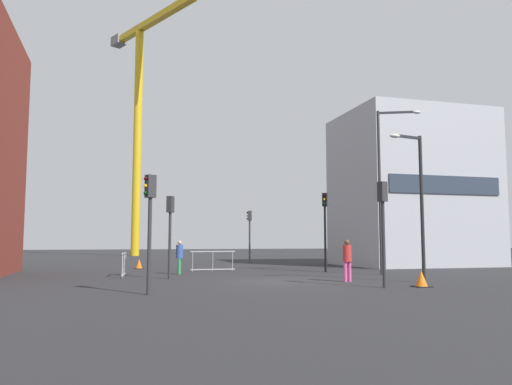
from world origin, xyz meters
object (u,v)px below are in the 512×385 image
at_px(traffic_light_corner, 170,223).
at_px(traffic_light_island, 150,213).
at_px(traffic_light_far, 250,228).
at_px(traffic_light_median, 325,219).
at_px(construction_crane, 140,103).
at_px(traffic_cone_striped, 139,264).
at_px(traffic_cone_by_barrier, 421,279).
at_px(pedestrian_walking, 347,257).
at_px(traffic_light_verge, 383,216).
at_px(pedestrian_waiting, 180,255).
at_px(streetlamp_tall, 385,177).
at_px(streetlamp_short, 418,193).

xyz_separation_m(traffic_light_corner, traffic_light_island, (-1.26, -6.15, 0.06)).
height_order(traffic_light_far, traffic_light_median, traffic_light_median).
bearing_deg(traffic_light_corner, construction_crane, 90.10).
xyz_separation_m(traffic_light_median, traffic_cone_striped, (-9.28, 5.68, -2.51)).
height_order(construction_crane, traffic_cone_striped, construction_crane).
bearing_deg(traffic_light_far, traffic_cone_by_barrier, -86.34).
height_order(pedestrian_walking, traffic_cone_by_barrier, pedestrian_walking).
bearing_deg(traffic_light_far, traffic_cone_striped, -150.16).
height_order(traffic_light_far, traffic_light_verge, traffic_light_far).
distance_m(traffic_light_verge, traffic_light_corner, 9.06).
distance_m(pedestrian_waiting, traffic_cone_by_barrier, 11.75).
distance_m(streetlamp_tall, traffic_cone_striped, 14.80).
height_order(traffic_light_verge, traffic_light_island, traffic_light_verge).
bearing_deg(traffic_light_corner, traffic_cone_by_barrier, -36.65).
relative_size(traffic_light_median, traffic_cone_striped, 7.40).
bearing_deg(traffic_cone_striped, traffic_light_verge, -62.26).
xyz_separation_m(traffic_light_verge, traffic_cone_striped, (-7.65, 14.54, -2.24)).
relative_size(streetlamp_tall, pedestrian_walking, 4.77).
bearing_deg(traffic_cone_by_barrier, traffic_light_far, 93.66).
relative_size(traffic_light_median, pedestrian_waiting, 2.54).
bearing_deg(traffic_light_far, traffic_light_median, -81.99).
height_order(traffic_light_far, pedestrian_walking, traffic_light_far).
xyz_separation_m(streetlamp_short, traffic_cone_striped, (-10.06, 13.02, -3.22)).
bearing_deg(construction_crane, pedestrian_walking, -79.84).
relative_size(streetlamp_tall, traffic_light_median, 1.93).
bearing_deg(traffic_light_far, construction_crane, 108.30).
distance_m(streetlamp_short, pedestrian_waiting, 11.55).
relative_size(streetlamp_short, pedestrian_walking, 3.47).
relative_size(construction_crane, pedestrian_waiting, 15.95).
distance_m(streetlamp_short, traffic_light_island, 10.61).
distance_m(streetlamp_tall, pedestrian_waiting, 10.68).
height_order(construction_crane, traffic_light_corner, construction_crane).
height_order(streetlamp_tall, traffic_light_median, streetlamp_tall).
distance_m(traffic_light_island, traffic_cone_striped, 14.83).
distance_m(pedestrian_walking, traffic_cone_by_barrier, 3.23).
height_order(traffic_light_corner, traffic_cone_by_barrier, traffic_light_corner).
relative_size(streetlamp_short, traffic_light_island, 1.59).
bearing_deg(construction_crane, traffic_cone_striped, -91.84).
relative_size(traffic_light_far, traffic_light_corner, 1.06).
relative_size(streetlamp_tall, traffic_light_verge, 2.16).
distance_m(construction_crane, pedestrian_waiting, 35.04).
distance_m(streetlamp_short, traffic_cone_striped, 16.77).
relative_size(traffic_light_corner, traffic_cone_by_barrier, 6.06).
bearing_deg(pedestrian_walking, construction_crane, 100.16).
bearing_deg(traffic_light_corner, traffic_cone_striped, 95.95).
distance_m(streetlamp_tall, pedestrian_walking, 6.08).
height_order(traffic_light_corner, pedestrian_waiting, traffic_light_corner).
xyz_separation_m(traffic_light_far, traffic_light_corner, (-6.96, -13.01, -0.14)).
bearing_deg(pedestrian_waiting, construction_crane, 91.55).
relative_size(traffic_light_verge, traffic_light_corner, 1.04).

